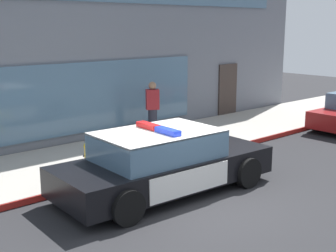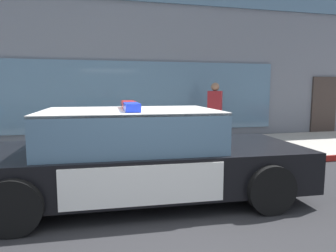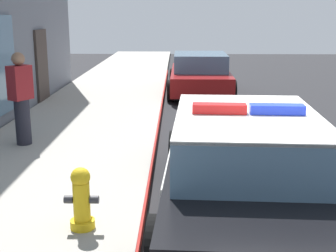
{
  "view_description": "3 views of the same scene",
  "coord_description": "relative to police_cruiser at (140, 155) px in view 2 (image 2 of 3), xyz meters",
  "views": [
    {
      "loc": [
        -6.26,
        -6.35,
        3.55
      ],
      "look_at": [
        0.41,
        1.21,
        1.34
      ],
      "focal_mm": 49.16,
      "sensor_mm": 36.0,
      "label": 1
    },
    {
      "loc": [
        -0.73,
        -3.7,
        1.7
      ],
      "look_at": [
        0.67,
        1.99,
        0.97
      ],
      "focal_mm": 32.36,
      "sensor_mm": 36.0,
      "label": 2
    },
    {
      "loc": [
        -5.56,
        1.69,
        2.54
      ],
      "look_at": [
        -0.04,
        1.79,
        1.19
      ],
      "focal_mm": 49.32,
      "sensor_mm": 36.0,
      "label": 3
    }
  ],
  "objects": [
    {
      "name": "ground",
      "position": [
        0.06,
        -0.83,
        -0.68
      ],
      "size": [
        48.0,
        48.0,
        0.0
      ],
      "primitive_type": "plane",
      "color": "#262628"
    },
    {
      "name": "sidewalk",
      "position": [
        0.06,
        2.94,
        -0.6
      ],
      "size": [
        48.0,
        3.33,
        0.15
      ],
      "primitive_type": "cube",
      "color": "#A39E93",
      "rests_on": "ground"
    },
    {
      "name": "curb_red_paint",
      "position": [
        0.06,
        1.26,
        -0.6
      ],
      "size": [
        28.8,
        0.04,
        0.14
      ],
      "primitive_type": "cube",
      "color": "maroon",
      "rests_on": "ground"
    },
    {
      "name": "storefront_building",
      "position": [
        1.81,
        9.13,
        2.64
      ],
      "size": [
        18.4,
        9.03,
        6.64
      ],
      "color": "slate",
      "rests_on": "ground"
    },
    {
      "name": "police_cruiser",
      "position": [
        0.0,
        0.0,
        0.0
      ],
      "size": [
        4.98,
        2.29,
        1.49
      ],
      "rotation": [
        0.0,
        0.0,
        -0.05
      ],
      "color": "black",
      "rests_on": "ground"
    },
    {
      "name": "fire_hydrant",
      "position": [
        -0.67,
        1.92,
        -0.18
      ],
      "size": [
        0.34,
        0.39,
        0.73
      ],
      "color": "gold",
      "rests_on": "sidewalk"
    },
    {
      "name": "pedestrian_on_sidewalk",
      "position": [
        2.77,
        3.71,
        0.33
      ],
      "size": [
        0.48,
        0.43,
        1.71
      ],
      "rotation": [
        0.0,
        0.0,
        1.03
      ],
      "color": "#23232D",
      "rests_on": "sidewalk"
    }
  ]
}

